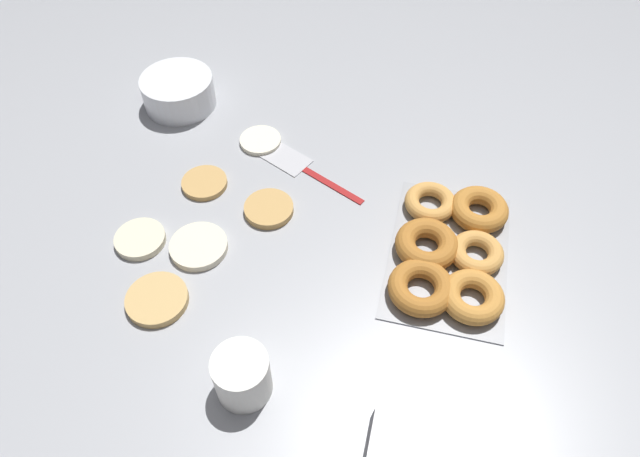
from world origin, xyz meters
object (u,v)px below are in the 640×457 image
at_px(pancake_0, 260,141).
at_px(pancake_5, 269,209).
at_px(donut_tray, 449,250).
at_px(batter_bowl, 178,91).
at_px(paper_cup, 242,376).
at_px(pancake_4, 140,239).
at_px(pancake_1, 157,299).
at_px(pancake_3, 205,183).
at_px(pancake_2, 199,246).
at_px(spatula, 293,162).

relative_size(pancake_0, pancake_5, 0.92).
distance_m(donut_tray, batter_bowl, 0.69).
relative_size(batter_bowl, paper_cup, 1.87).
height_order(pancake_0, donut_tray, donut_tray).
height_order(pancake_4, batter_bowl, batter_bowl).
relative_size(pancake_1, pancake_5, 1.11).
bearing_deg(pancake_0, batter_bowl, 69.50).
distance_m(pancake_3, donut_tray, 0.49).
bearing_deg(paper_cup, pancake_1, 59.99).
xyz_separation_m(pancake_2, pancake_5, (0.12, -0.10, -0.00)).
bearing_deg(pancake_5, paper_cup, -169.09).
bearing_deg(pancake_2, spatula, -22.92).
height_order(pancake_5, paper_cup, paper_cup).
relative_size(pancake_2, batter_bowl, 0.66).
relative_size(pancake_2, donut_tray, 0.33).
bearing_deg(spatula, donut_tray, 178.80).
bearing_deg(pancake_4, pancake_1, -143.64).
distance_m(pancake_5, spatula, 0.14).
distance_m(pancake_3, batter_bowl, 0.27).
xyz_separation_m(pancake_3, batter_bowl, (0.22, 0.14, 0.03)).
bearing_deg(donut_tray, paper_cup, 139.31).
bearing_deg(paper_cup, pancake_4, 50.88).
distance_m(pancake_5, batter_bowl, 0.39).
height_order(pancake_1, donut_tray, donut_tray).
height_order(pancake_1, pancake_5, same).
xyz_separation_m(pancake_1, batter_bowl, (0.50, 0.16, 0.03)).
bearing_deg(pancake_4, batter_bowl, 11.58).
bearing_deg(pancake_5, pancake_0, 22.10).
bearing_deg(pancake_1, pancake_5, -27.58).
xyz_separation_m(batter_bowl, spatula, (-0.12, -0.29, -0.03)).
bearing_deg(batter_bowl, pancake_2, -153.32).
height_order(pancake_1, paper_cup, paper_cup).
xyz_separation_m(pancake_1, pancake_3, (0.27, 0.02, -0.00)).
relative_size(pancake_3, pancake_4, 0.98).
height_order(pancake_5, spatula, pancake_5).
xyz_separation_m(pancake_5, spatula, (0.14, -0.01, -0.00)).
relative_size(pancake_2, pancake_3, 1.16).
bearing_deg(pancake_0, pancake_3, 153.99).
xyz_separation_m(pancake_0, pancake_3, (-0.14, 0.07, 0.00)).
height_order(pancake_3, pancake_5, pancake_5).
height_order(pancake_5, donut_tray, donut_tray).
relative_size(pancake_0, batter_bowl, 0.55).
bearing_deg(paper_cup, pancake_0, 14.88).
xyz_separation_m(pancake_4, spatula, (0.26, -0.22, -0.00)).
height_order(pancake_2, pancake_3, pancake_2).
height_order(pancake_4, donut_tray, donut_tray).
bearing_deg(donut_tray, pancake_0, 63.36).
bearing_deg(spatula, pancake_0, -2.68).
distance_m(pancake_4, pancake_5, 0.24).
distance_m(pancake_1, spatula, 0.40).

